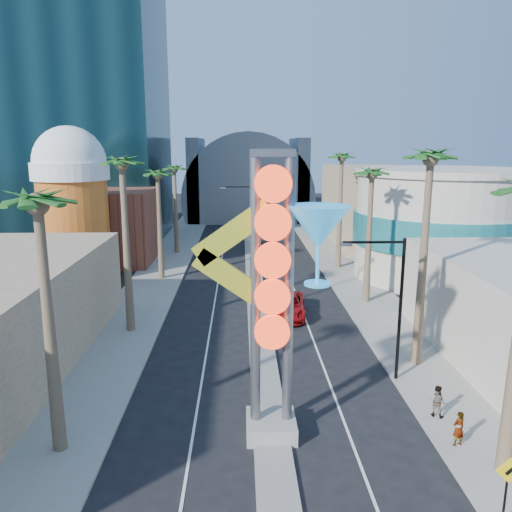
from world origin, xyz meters
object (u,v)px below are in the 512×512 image
at_px(pedestrian_b, 437,401).
at_px(neon_sign, 292,277).
at_px(red_pickup, 287,305).
at_px(pedestrian_a, 458,428).

bearing_deg(pedestrian_b, neon_sign, 42.09).
bearing_deg(pedestrian_b, red_pickup, -35.79).
height_order(neon_sign, red_pickup, neon_sign).
distance_m(neon_sign, red_pickup, 17.32).
bearing_deg(red_pickup, pedestrian_b, -63.20).
distance_m(red_pickup, pedestrian_a, 18.21).
relative_size(pedestrian_a, pedestrian_b, 1.01).
relative_size(red_pickup, pedestrian_b, 3.90).
xyz_separation_m(pedestrian_a, pedestrian_b, (-0.02, 2.38, -0.01)).
relative_size(neon_sign, red_pickup, 2.09).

